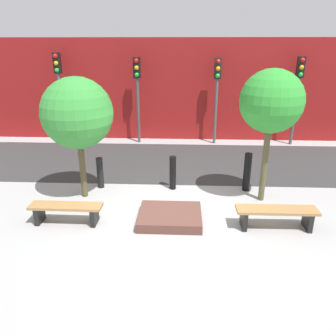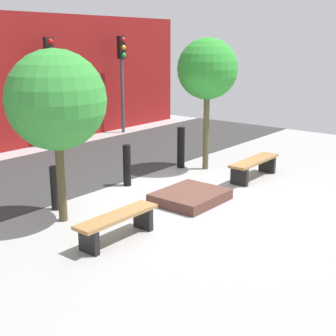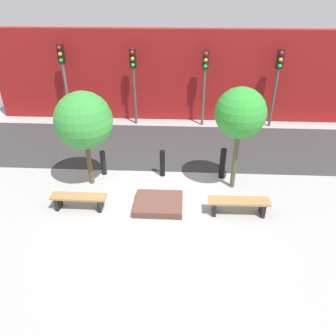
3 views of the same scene
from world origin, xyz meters
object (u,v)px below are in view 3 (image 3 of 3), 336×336
bench_left (79,199)px  traffic_light_mid_west (134,73)px  bollard_far_left (103,163)px  traffic_light_mid_east (205,75)px  bollard_left (162,163)px  bollard_center (223,163)px  tree_behind_left_bench (84,121)px  planter_bed (158,204)px  traffic_light_west (63,70)px  bench_right (239,204)px  tree_behind_right_bench (240,114)px  traffic_light_east (278,75)px

bench_left → traffic_light_mid_west: (0.78, 6.60, 2.01)m
bollard_far_left → traffic_light_mid_east: bearing=52.1°
bollard_left → bollard_center: size_ratio=0.89×
tree_behind_left_bench → planter_bed: bearing=-27.6°
bollard_left → traffic_light_west: 6.83m
traffic_light_mid_east → bollard_center: bearing=-83.9°
bench_left → traffic_light_mid_east: size_ratio=0.49×
bench_right → tree_behind_left_bench: size_ratio=0.56×
traffic_light_west → tree_behind_right_bench: bearing=-36.6°
bench_left → bollard_center: 4.81m
bollard_center → traffic_light_mid_east: traffic_light_mid_east is taller
tree_behind_left_bench → tree_behind_right_bench: (4.66, 0.00, 0.32)m
bollard_far_left → traffic_light_east: bearing=34.6°
tree_behind_right_bench → traffic_light_east: size_ratio=0.98×
tree_behind_left_bench → bollard_center: (4.37, 0.58, -1.69)m
tree_behind_left_bench → traffic_light_mid_west: (0.78, 5.18, 0.11)m
bollard_left → traffic_light_east: bearing=44.7°
bollard_left → tree_behind_right_bench: bearing=-14.0°
tree_behind_right_bench → bench_left: bearing=-163.1°
bench_left → traffic_light_mid_east: bearing=60.0°
bench_left → traffic_light_east: size_ratio=0.48×
tree_behind_left_bench → bollard_left: 2.97m
tree_behind_right_bench → tree_behind_left_bench: bearing=180.0°
traffic_light_west → traffic_light_mid_east: bearing=-0.0°
planter_bed → traffic_light_mid_east: (1.55, 6.40, 2.21)m
bollard_center → traffic_light_east: (2.60, 4.60, 1.82)m
bench_right → traffic_light_east: size_ratio=0.52×
bollard_far_left → bollard_center: bearing=0.0°
planter_bed → tree_behind_right_bench: (2.33, 1.22, 2.43)m
bollard_left → traffic_light_east: 6.80m
tree_behind_left_bench → traffic_light_east: (6.98, 5.18, 0.13)m
traffic_light_west → traffic_light_mid_west: bearing=-0.0°
planter_bed → tree_behind_right_bench: size_ratio=0.43×
tree_behind_right_bench → traffic_light_east: (2.31, 5.18, -0.18)m
traffic_light_mid_east → traffic_light_mid_west: bearing=180.0°
tree_behind_left_bench → traffic_light_east: bearing=36.6°
bench_left → traffic_light_mid_east: 7.91m
tree_behind_right_bench → traffic_light_east: traffic_light_east is taller
bollard_far_left → bollard_left: bollard_left is taller
tree_behind_right_bench → traffic_light_west: bearing=143.4°
bench_right → bollard_center: bearing=97.9°
bench_left → tree_behind_right_bench: 5.35m
tree_behind_right_bench → bollard_far_left: (-4.37, 0.58, -2.10)m
bench_left → bollard_far_left: 2.02m
tree_behind_left_bench → bollard_center: size_ratio=2.90×
tree_behind_left_bench → traffic_light_mid_west: bearing=81.4°
bollard_left → bollard_center: bollard_center is taller
planter_bed → bollard_center: bearing=41.4°
bollard_left → traffic_light_mid_west: traffic_light_mid_west is taller
planter_bed → traffic_light_mid_west: bearing=103.6°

